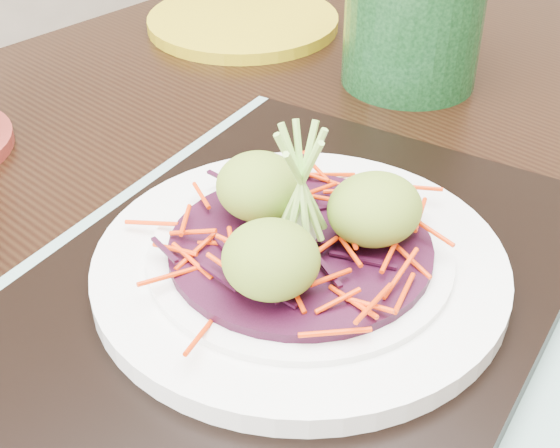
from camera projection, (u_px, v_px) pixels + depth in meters
dining_table at (218, 352)px, 0.61m from camera, size 1.38×1.02×0.79m
placemat at (299, 298)px, 0.50m from camera, size 0.55×0.49×0.00m
serving_tray at (300, 285)px, 0.49m from camera, size 0.47×0.41×0.02m
white_plate at (300, 264)px, 0.48m from camera, size 0.26×0.26×0.02m
cabbage_bed at (300, 247)px, 0.47m from camera, size 0.16×0.16×0.01m
carrot_julienne at (301, 237)px, 0.47m from camera, size 0.20×0.20×0.01m
guacamole_scoops at (302, 217)px, 0.46m from camera, size 0.14×0.12×0.04m
scallion_garnish at (301, 189)px, 0.45m from camera, size 0.06×0.06×0.09m
yellow_plate at (243, 21)px, 0.88m from camera, size 0.24×0.24×0.01m
green_jar at (415, 6)px, 0.72m from camera, size 0.15×0.15×0.15m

